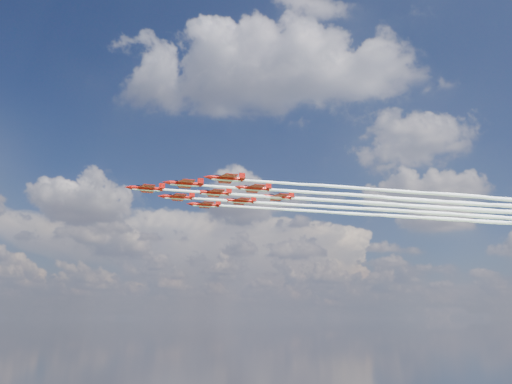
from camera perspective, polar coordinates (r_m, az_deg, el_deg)
jet_lead at (r=155.40m, az=16.76°, el=-1.49°), size 143.11×72.43×2.56m
jet_row2_port at (r=154.42m, az=21.03°, el=-1.06°), size 143.11×72.43×2.56m
jet_row2_starb at (r=166.30m, az=18.03°, el=-2.21°), size 143.11×72.43×2.56m
jet_row3_port at (r=154.32m, az=25.33°, el=-0.63°), size 143.11×72.43×2.56m
jet_row3_centre at (r=165.53m, az=22.03°, el=-1.81°), size 143.11×72.43×2.56m
jet_row3_starb at (r=177.29m, az=19.16°, el=-2.83°), size 143.11×72.43×2.56m
jet_row4_port at (r=165.59m, az=26.04°, el=-1.40°), size 143.11×72.43×2.56m
jet_row4_starb at (r=176.71m, az=22.91°, el=-2.46°), size 143.11×72.43×2.56m
jet_tail at (r=176.90m, az=26.66°, el=-2.07°), size 143.11×72.43×2.56m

